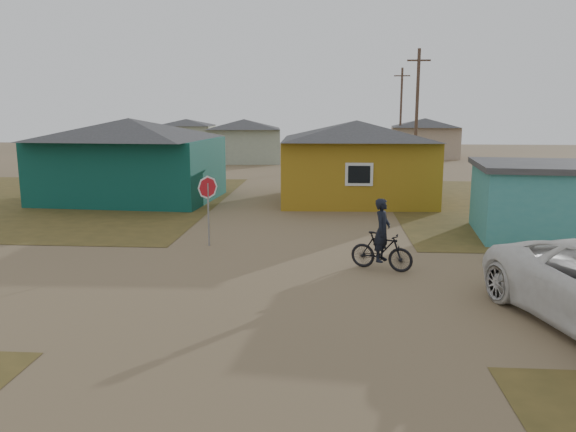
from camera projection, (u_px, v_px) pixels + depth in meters
name	position (u px, v px, depth m)	size (l,w,h in m)	color
ground	(279.00, 290.00, 13.95)	(120.00, 120.00, 0.00)	#7A6446
grass_nw	(20.00, 200.00, 27.70)	(20.00, 18.00, 0.00)	brown
house_teal	(130.00, 158.00, 27.41)	(8.93, 7.08, 4.00)	#0B3D34
house_yellow	(356.00, 160.00, 27.11)	(7.72, 6.76, 3.90)	#9C7518
shed_turquoise	(569.00, 201.00, 19.39)	(6.71, 4.93, 2.60)	teal
house_pale_west	(244.00, 140.00, 47.35)	(7.04, 6.15, 3.60)	#9CA58E
house_beige_east	(424.00, 137.00, 52.07)	(6.95, 6.05, 3.60)	tan
house_pale_north	(187.00, 135.00, 59.70)	(6.28, 5.81, 3.40)	#9CA58E
utility_pole_near	(417.00, 114.00, 34.26)	(1.40, 0.20, 8.00)	brown
utility_pole_far	(401.00, 112.00, 49.86)	(1.40, 0.20, 8.00)	brown
stop_sign	(208.00, 194.00, 18.14)	(0.71, 0.35, 2.32)	gray
cyclist	(382.00, 244.00, 15.57)	(1.84, 1.16, 2.01)	black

